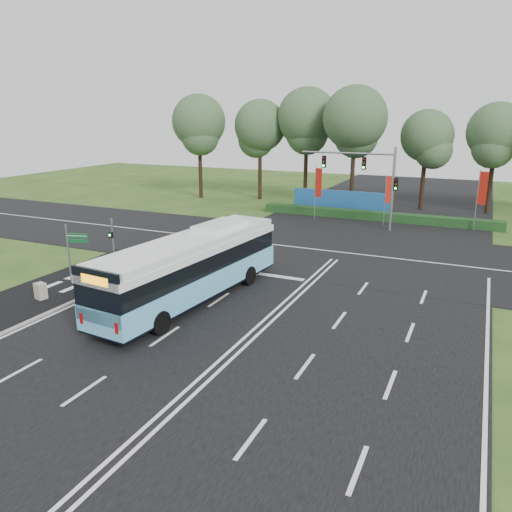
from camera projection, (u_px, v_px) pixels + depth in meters
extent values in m
plane|color=#2A4918|center=(276.00, 310.00, 25.31)|extent=(120.00, 120.00, 0.00)
cube|color=black|center=(276.00, 310.00, 25.30)|extent=(20.00, 120.00, 0.04)
cube|color=black|center=(340.00, 252.00, 35.79)|extent=(120.00, 14.00, 0.05)
cube|color=black|center=(47.00, 293.00, 27.68)|extent=(5.00, 18.00, 0.06)
cube|color=gray|center=(80.00, 299.00, 26.71)|extent=(0.25, 18.00, 0.12)
cube|color=#60B5DE|center=(193.00, 280.00, 26.27)|extent=(3.91, 13.23, 1.20)
cube|color=black|center=(193.00, 290.00, 26.42)|extent=(3.87, 13.16, 0.33)
cube|color=black|center=(192.00, 260.00, 25.97)|extent=(3.78, 13.03, 1.03)
cube|color=white|center=(191.00, 248.00, 25.80)|extent=(3.91, 13.23, 0.38)
cube|color=white|center=(191.00, 241.00, 25.69)|extent=(3.80, 12.71, 0.38)
cube|color=white|center=(220.00, 225.00, 27.87)|extent=(2.03, 3.41, 0.27)
cube|color=black|center=(97.00, 297.00, 20.58)|extent=(2.63, 0.36, 2.39)
cube|color=orange|center=(95.00, 280.00, 20.33)|extent=(1.52, 0.20, 0.38)
cylinder|color=black|center=(213.00, 269.00, 30.13)|extent=(0.41, 1.15, 1.13)
cylinder|color=black|center=(249.00, 276.00, 28.90)|extent=(0.41, 1.15, 1.13)
cylinder|color=black|center=(119.00, 312.00, 23.61)|extent=(0.41, 1.15, 1.13)
cylinder|color=black|center=(160.00, 323.00, 22.38)|extent=(0.41, 1.15, 1.13)
cylinder|color=gray|center=(113.00, 244.00, 31.84)|extent=(0.13, 0.13, 3.25)
cube|color=black|center=(111.00, 235.00, 31.51)|extent=(0.28, 0.20, 0.37)
sphere|color=#19F233|center=(110.00, 235.00, 31.43)|extent=(0.13, 0.13, 0.13)
cylinder|color=gray|center=(69.00, 254.00, 28.90)|extent=(0.11, 0.11, 3.51)
cube|color=#0E4F24|center=(77.00, 236.00, 28.47)|extent=(1.29, 0.38, 0.26)
cube|color=#0E4F24|center=(78.00, 241.00, 28.56)|extent=(1.29, 0.38, 0.19)
cube|color=white|center=(77.00, 236.00, 28.44)|extent=(1.19, 0.31, 0.04)
cube|color=#ABA18A|center=(41.00, 291.00, 26.61)|extent=(0.65, 0.58, 0.94)
cylinder|color=gray|center=(315.00, 194.00, 46.24)|extent=(0.08, 0.08, 4.95)
cube|color=#B61B0F|center=(319.00, 183.00, 45.72)|extent=(0.64, 0.23, 2.64)
cylinder|color=gray|center=(385.00, 200.00, 44.10)|extent=(0.07, 0.07, 4.49)
cube|color=#B61B0F|center=(389.00, 190.00, 43.84)|extent=(0.57, 0.27, 2.40)
cylinder|color=gray|center=(477.00, 201.00, 41.90)|extent=(0.08, 0.08, 5.14)
cube|color=#B61B0F|center=(483.00, 188.00, 41.35)|extent=(0.66, 0.28, 2.74)
cylinder|color=gray|center=(392.00, 190.00, 41.46)|extent=(0.24, 0.24, 7.00)
cylinder|color=gray|center=(347.00, 153.00, 42.27)|extent=(8.00, 0.16, 0.16)
cube|color=black|center=(364.00, 163.00, 41.89)|extent=(0.32, 0.28, 1.05)
cube|color=black|center=(324.00, 162.00, 43.29)|extent=(0.32, 0.28, 1.05)
cube|color=black|center=(396.00, 184.00, 41.23)|extent=(0.32, 0.28, 1.05)
cube|color=#143818|center=(376.00, 216.00, 46.61)|extent=(22.00, 1.20, 0.80)
cube|color=#1A5292|center=(341.00, 202.00, 50.21)|extent=(10.00, 0.30, 2.20)
cylinder|color=black|center=(200.00, 162.00, 58.23)|extent=(0.44, 0.44, 8.33)
sphere|color=#335330|center=(199.00, 121.00, 56.97)|extent=(6.14, 6.14, 6.14)
cylinder|color=black|center=(260.00, 165.00, 57.35)|extent=(0.44, 0.44, 7.91)
sphere|color=#335330|center=(260.00, 126.00, 56.15)|extent=(5.83, 5.83, 5.83)
cylinder|color=black|center=(306.00, 162.00, 55.54)|extent=(0.44, 0.44, 8.78)
sphere|color=#335330|center=(307.00, 117.00, 54.21)|extent=(6.47, 6.47, 6.47)
cylinder|color=black|center=(353.00, 167.00, 51.12)|extent=(0.44, 0.44, 8.75)
sphere|color=#335330|center=(355.00, 118.00, 49.79)|extent=(6.45, 6.45, 6.45)
cylinder|color=black|center=(423.00, 175.00, 51.20)|extent=(0.44, 0.44, 7.11)
sphere|color=#335330|center=(427.00, 136.00, 50.12)|extent=(5.24, 5.24, 5.24)
cylinder|color=black|center=(491.00, 175.00, 48.99)|extent=(0.44, 0.44, 7.57)
sphere|color=#335330|center=(497.00, 132.00, 47.84)|extent=(5.58, 5.58, 5.58)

